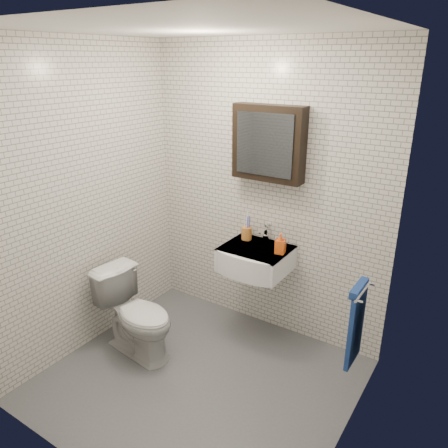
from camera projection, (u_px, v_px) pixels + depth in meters
name	position (u px, v px, depth m)	size (l,w,h in m)	color
ground	(199.00, 380.00, 3.37)	(2.20, 2.00, 0.01)	#515459
room_shell	(194.00, 200.00, 2.85)	(2.22, 2.02, 2.51)	silver
washbasin	(254.00, 259.00, 3.65)	(0.55, 0.50, 0.20)	white
faucet	(265.00, 234.00, 3.75)	(0.06, 0.20, 0.15)	silver
mirror_cabinet	(268.00, 143.00, 3.47)	(0.60, 0.15, 0.60)	black
towel_rail	(356.00, 321.00, 2.85)	(0.09, 0.30, 0.58)	silver
toothbrush_cup	(247.00, 233.00, 3.80)	(0.10, 0.10, 0.25)	#C47831
soap_bottle	(280.00, 243.00, 3.52)	(0.08, 0.08, 0.17)	orange
toilet	(137.00, 314.00, 3.59)	(0.40, 0.70, 0.72)	silver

